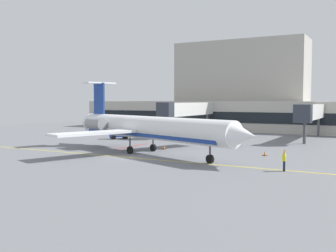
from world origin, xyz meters
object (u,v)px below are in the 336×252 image
Objects in this scene: pushback_tractor at (229,139)px; belt_loader at (221,134)px; fuel_tank at (143,127)px; regional_jet at (146,128)px; marshaller at (284,160)px; baggage_tug at (117,134)px.

pushback_tractor reaches higher than belt_loader.
regional_jet is at bearing -57.17° from fuel_tank.
fuel_tank is at bearing 138.96° from marshaller.
belt_loader is at bearing 27.58° from baggage_tug.
regional_jet is 18.44m from marshaller.
belt_loader is at bearing 84.93° from regional_jet.
belt_loader is at bearing 121.88° from marshaller.
regional_jet reaches higher than baggage_tug.
fuel_tank is at bearing 122.83° from regional_jet.
fuel_tank reaches higher than baggage_tug.
fuel_tank is (-2.43, 11.91, 0.36)m from baggage_tug.
marshaller is at bearing -29.15° from baggage_tug.
marshaller is (17.74, -4.57, -2.12)m from regional_jet.
regional_jet is at bearing 165.55° from marshaller.
fuel_tank is at bearing 167.84° from belt_loader.
pushback_tractor is at bearing 64.81° from regional_jet.
regional_jet is 21.17m from belt_loader.
belt_loader is 18.28m from fuel_tank.
marshaller is (15.88, -25.53, 0.16)m from belt_loader.
regional_jet reaches higher than fuel_tank.
pushback_tractor is (6.12, 13.01, -2.25)m from regional_jet.
baggage_tug is at bearing -179.66° from pushback_tractor.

